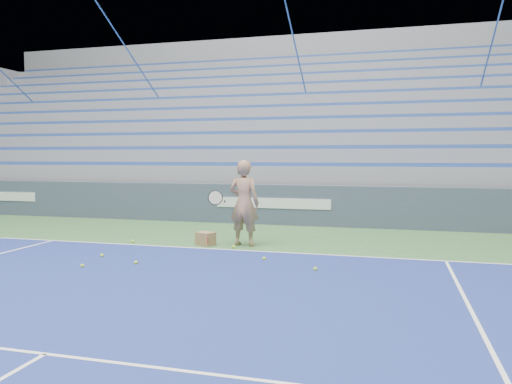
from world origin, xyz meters
The scene contains 11 objects.
sponsor_barrier centered at (0.00, 15.88, 0.55)m, with size 30.00×0.32×1.10m.
bleachers centered at (0.00, 21.60, 2.36)m, with size 31.00×9.15×7.30m.
tennis_player centered at (0.15, 12.48, 0.90)m, with size 0.96×0.87×1.81m.
ball_box centered at (-0.65, 12.32, 0.14)m, with size 0.45×0.41×0.28m.
tennis_ball_0 centered at (-2.06, 10.60, 0.03)m, with size 0.07×0.07×0.07m, color #B8EF31.
tennis_ball_1 centered at (-1.89, 9.74, 0.03)m, with size 0.07×0.07×0.07m, color #B8EF31.
tennis_ball_2 centered at (0.04, 12.11, 0.03)m, with size 0.07×0.07×0.07m, color #B8EF31.
tennis_ball_3 centered at (-2.29, 12.16, 0.03)m, with size 0.07×0.07×0.07m, color #B8EF31.
tennis_ball_4 centered at (-1.14, 10.21, 0.03)m, with size 0.07×0.07×0.07m, color #B8EF31.
tennis_ball_5 centered at (1.96, 10.55, 0.03)m, with size 0.07×0.07×0.07m, color #B8EF31.
tennis_ball_6 centered at (0.94, 11.13, 0.03)m, with size 0.07×0.07×0.07m, color #B8EF31.
Camera 1 is at (3.15, 2.48, 1.89)m, focal length 35.00 mm.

